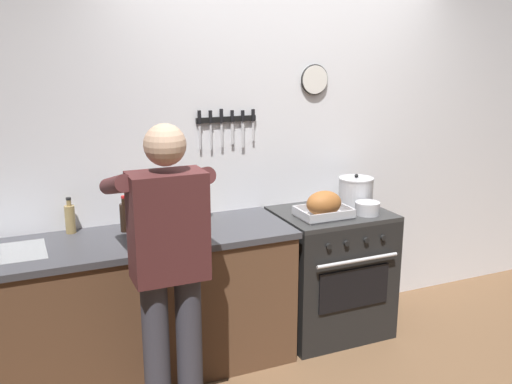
{
  "coord_description": "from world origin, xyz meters",
  "views": [
    {
      "loc": [
        -1.79,
        -2.29,
        2.03
      ],
      "look_at": [
        -0.42,
        0.85,
        1.14
      ],
      "focal_mm": 40.08,
      "sensor_mm": 36.0,
      "label": 1
    }
  ],
  "objects_px": {
    "cutting_board": "(164,239)",
    "bottle_vinegar": "(70,218)",
    "stock_pot": "(356,192)",
    "bottle_soy_sauce": "(124,217)",
    "person_cook": "(168,260)",
    "bottle_wine_red": "(178,200)",
    "bottle_olive_oil": "(189,208)",
    "stove": "(330,272)",
    "saucepan": "(367,208)",
    "bottle_cooking_oil": "(204,204)",
    "roasting_pan": "(324,205)"
  },
  "relations": [
    {
      "from": "cutting_board",
      "to": "bottle_vinegar",
      "type": "distance_m",
      "value": 0.62
    },
    {
      "from": "stock_pot",
      "to": "bottle_soy_sauce",
      "type": "height_order",
      "value": "stock_pot"
    },
    {
      "from": "person_cook",
      "to": "bottle_soy_sauce",
      "type": "bearing_deg",
      "value": -4.13
    },
    {
      "from": "bottle_wine_red",
      "to": "bottle_vinegar",
      "type": "relative_size",
      "value": 1.43
    },
    {
      "from": "stock_pot",
      "to": "bottle_wine_red",
      "type": "distance_m",
      "value": 1.28
    },
    {
      "from": "bottle_olive_oil",
      "to": "bottle_soy_sauce",
      "type": "bearing_deg",
      "value": 172.44
    },
    {
      "from": "stove",
      "to": "saucepan",
      "type": "relative_size",
      "value": 5.34
    },
    {
      "from": "saucepan",
      "to": "bottle_olive_oil",
      "type": "distance_m",
      "value": 1.22
    },
    {
      "from": "bottle_olive_oil",
      "to": "cutting_board",
      "type": "bearing_deg",
      "value": -136.31
    },
    {
      "from": "stove",
      "to": "cutting_board",
      "type": "relative_size",
      "value": 2.5
    },
    {
      "from": "person_cook",
      "to": "stock_pot",
      "type": "height_order",
      "value": "person_cook"
    },
    {
      "from": "cutting_board",
      "to": "stove",
      "type": "bearing_deg",
      "value": 5.77
    },
    {
      "from": "stock_pot",
      "to": "bottle_cooking_oil",
      "type": "distance_m",
      "value": 1.11
    },
    {
      "from": "bottle_soy_sauce",
      "to": "roasting_pan",
      "type": "bearing_deg",
      "value": -10.25
    },
    {
      "from": "stock_pot",
      "to": "bottle_vinegar",
      "type": "distance_m",
      "value": 1.96
    },
    {
      "from": "person_cook",
      "to": "bottle_cooking_oil",
      "type": "height_order",
      "value": "person_cook"
    },
    {
      "from": "bottle_soy_sauce",
      "to": "stock_pot",
      "type": "bearing_deg",
      "value": -2.62
    },
    {
      "from": "bottle_wine_red",
      "to": "bottle_olive_oil",
      "type": "xyz_separation_m",
      "value": [
        0.03,
        -0.16,
        -0.02
      ]
    },
    {
      "from": "cutting_board",
      "to": "bottle_wine_red",
      "type": "xyz_separation_m",
      "value": [
        0.19,
        0.37,
        0.13
      ]
    },
    {
      "from": "stock_pot",
      "to": "saucepan",
      "type": "distance_m",
      "value": 0.23
    },
    {
      "from": "saucepan",
      "to": "bottle_soy_sauce",
      "type": "bearing_deg",
      "value": 169.71
    },
    {
      "from": "stove",
      "to": "bottle_wine_red",
      "type": "height_order",
      "value": "bottle_wine_red"
    },
    {
      "from": "bottle_olive_oil",
      "to": "bottle_vinegar",
      "type": "bearing_deg",
      "value": 167.61
    },
    {
      "from": "roasting_pan",
      "to": "bottle_soy_sauce",
      "type": "height_order",
      "value": "bottle_soy_sauce"
    },
    {
      "from": "stock_pot",
      "to": "bottle_cooking_oil",
      "type": "relative_size",
      "value": 0.98
    },
    {
      "from": "stove",
      "to": "cutting_board",
      "type": "xyz_separation_m",
      "value": [
        -1.22,
        -0.12,
        0.46
      ]
    },
    {
      "from": "roasting_pan",
      "to": "bottle_olive_oil",
      "type": "distance_m",
      "value": 0.9
    },
    {
      "from": "person_cook",
      "to": "bottle_olive_oil",
      "type": "distance_m",
      "value": 0.74
    },
    {
      "from": "saucepan",
      "to": "bottle_soy_sauce",
      "type": "height_order",
      "value": "bottle_soy_sauce"
    },
    {
      "from": "cutting_board",
      "to": "bottle_cooking_oil",
      "type": "distance_m",
      "value": 0.49
    },
    {
      "from": "stove",
      "to": "bottle_cooking_oil",
      "type": "height_order",
      "value": "bottle_cooking_oil"
    },
    {
      "from": "bottle_soy_sauce",
      "to": "bottle_cooking_oil",
      "type": "bearing_deg",
      "value": 5.63
    },
    {
      "from": "person_cook",
      "to": "saucepan",
      "type": "xyz_separation_m",
      "value": [
        1.51,
        0.42,
        -0.01
      ]
    },
    {
      "from": "bottle_wine_red",
      "to": "stove",
      "type": "bearing_deg",
      "value": -13.42
    },
    {
      "from": "bottle_soy_sauce",
      "to": "bottle_cooking_oil",
      "type": "distance_m",
      "value": 0.54
    },
    {
      "from": "person_cook",
      "to": "bottle_vinegar",
      "type": "xyz_separation_m",
      "value": [
        -0.4,
        0.82,
        0.04
      ]
    },
    {
      "from": "stove",
      "to": "person_cook",
      "type": "relative_size",
      "value": 0.54
    },
    {
      "from": "saucepan",
      "to": "bottle_cooking_oil",
      "type": "distance_m",
      "value": 1.11
    },
    {
      "from": "person_cook",
      "to": "stock_pot",
      "type": "bearing_deg",
      "value": -78.56
    },
    {
      "from": "saucepan",
      "to": "bottle_vinegar",
      "type": "distance_m",
      "value": 1.95
    },
    {
      "from": "bottle_wine_red",
      "to": "bottle_vinegar",
      "type": "distance_m",
      "value": 0.69
    },
    {
      "from": "stock_pot",
      "to": "person_cook",
      "type": "bearing_deg",
      "value": -157.61
    },
    {
      "from": "roasting_pan",
      "to": "bottle_cooking_oil",
      "type": "bearing_deg",
      "value": 159.11
    },
    {
      "from": "stove",
      "to": "bottle_cooking_oil",
      "type": "bearing_deg",
      "value": 167.46
    },
    {
      "from": "stove",
      "to": "bottle_vinegar",
      "type": "distance_m",
      "value": 1.82
    },
    {
      "from": "bottle_soy_sauce",
      "to": "bottle_wine_red",
      "type": "distance_m",
      "value": 0.39
    },
    {
      "from": "roasting_pan",
      "to": "bottle_cooking_oil",
      "type": "relative_size",
      "value": 1.39
    },
    {
      "from": "person_cook",
      "to": "saucepan",
      "type": "bearing_deg",
      "value": -85.23
    },
    {
      "from": "person_cook",
      "to": "bottle_olive_oil",
      "type": "xyz_separation_m",
      "value": [
        0.32,
        0.66,
        0.07
      ]
    },
    {
      "from": "bottle_olive_oil",
      "to": "bottle_vinegar",
      "type": "relative_size",
      "value": 1.25
    }
  ]
}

